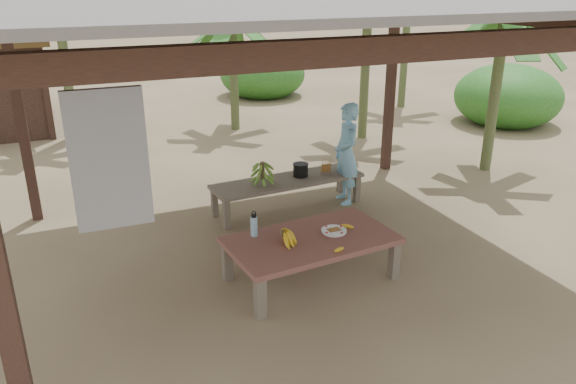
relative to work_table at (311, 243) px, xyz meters
name	(u,v)px	position (x,y,z in m)	size (l,w,h in m)	color
ground	(288,254)	(-0.01, 0.64, -0.43)	(80.00, 80.00, 0.00)	brown
pavilion	(287,14)	(-0.02, 0.63, 2.34)	(6.60, 5.60, 2.95)	black
work_table	(311,243)	(0.00, 0.00, 0.00)	(1.89, 1.17, 0.50)	brown
bench	(288,183)	(0.53, 1.94, -0.04)	(2.24, 0.77, 0.45)	brown
ripe_banana_bunch	(283,236)	(-0.34, -0.01, 0.15)	(0.28, 0.24, 0.17)	gold
plate	(334,231)	(0.29, 0.03, 0.08)	(0.28, 0.28, 0.04)	white
loose_banana_front	(339,249)	(0.13, -0.40, 0.09)	(0.04, 0.17, 0.04)	gold
loose_banana_side	(348,226)	(0.48, 0.07, 0.09)	(0.04, 0.14, 0.04)	gold
water_flask	(254,225)	(-0.55, 0.29, 0.19)	(0.08, 0.08, 0.29)	teal
green_banana_stalk	(262,172)	(0.14, 1.91, 0.18)	(0.29, 0.29, 0.33)	#598C2D
cooking_pot	(301,170)	(0.75, 1.99, 0.11)	(0.21, 0.21, 0.18)	black
skewer_rack	(326,166)	(1.13, 1.93, 0.14)	(0.18, 0.08, 0.24)	#A57F47
woman	(346,154)	(1.42, 1.86, 0.31)	(0.54, 0.36, 1.48)	#74B6DC
banana_plant_n	(232,27)	(1.19, 6.47, 1.70)	(1.80, 1.80, 2.61)	#596638
banana_plant_e	(504,23)	(4.37, 2.23, 2.00)	(1.80, 1.80, 2.92)	#596638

